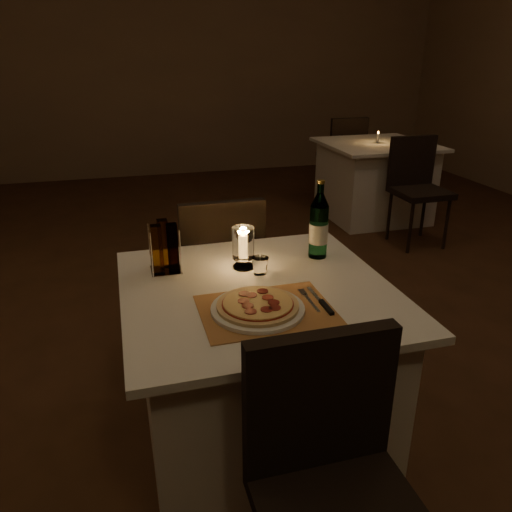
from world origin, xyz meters
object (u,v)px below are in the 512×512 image
object	(u,v)px
chair_near	(332,469)
chair_far	(220,262)
plate	(258,309)
tumbler	(260,266)
main_table	(257,369)
pizza	(258,305)
neighbor_table_right	(374,180)
water_bottle	(319,227)
hurricane_candle	(243,244)

from	to	relation	value
chair_near	chair_far	xyz separation A→B (m)	(0.00, 1.43, 0.00)
plate	tumbler	bearing A→B (deg)	72.49
main_table	tumbler	distance (m)	0.42
pizza	neighbor_table_right	size ratio (longest dim) A/B	0.28
chair_near	chair_far	world-z (taller)	same
plate	neighbor_table_right	size ratio (longest dim) A/B	0.32
main_table	chair_far	xyz separation A→B (m)	(0.00, 0.71, 0.18)
plate	water_bottle	size ratio (longest dim) A/B	0.96
main_table	chair_near	xyz separation A→B (m)	(-0.00, -0.71, 0.18)
chair_near	tumbler	size ratio (longest dim) A/B	13.09
main_table	pizza	bearing A→B (deg)	-105.50
chair_far	tumbler	xyz separation A→B (m)	(0.04, -0.59, 0.23)
hurricane_candle	neighbor_table_right	distance (m)	3.24
pizza	water_bottle	world-z (taller)	water_bottle
pizza	tumbler	size ratio (longest dim) A/B	4.07
plate	pizza	xyz separation A→B (m)	(0.00, 0.00, 0.02)
chair_far	tumbler	bearing A→B (deg)	-85.73
chair_near	tumbler	xyz separation A→B (m)	(0.04, 0.83, 0.23)
pizza	hurricane_candle	bearing A→B (deg)	83.08
chair_far	neighbor_table_right	world-z (taller)	chair_far
chair_near	hurricane_candle	distance (m)	0.95
hurricane_candle	pizza	bearing A→B (deg)	-96.92
pizza	neighbor_table_right	xyz separation A→B (m)	(2.02, 2.90, -0.39)
chair_far	neighbor_table_right	xyz separation A→B (m)	(1.97, 2.00, -0.18)
hurricane_candle	tumbler	bearing A→B (deg)	-56.86
plate	water_bottle	xyz separation A→B (m)	(0.38, 0.40, 0.12)
main_table	hurricane_candle	xyz separation A→B (m)	(-0.00, 0.19, 0.47)
hurricane_candle	neighbor_table_right	world-z (taller)	hurricane_candle
water_bottle	plate	bearing A→B (deg)	-133.39
water_bottle	main_table	bearing A→B (deg)	-145.98
plate	tumbler	xyz separation A→B (m)	(0.09, 0.30, 0.02)
plate	tumbler	size ratio (longest dim) A/B	4.65
pizza	hurricane_candle	distance (m)	0.38
plate	water_bottle	world-z (taller)	water_bottle
plate	neighbor_table_right	xyz separation A→B (m)	(2.02, 2.90, -0.38)
pizza	tumbler	distance (m)	0.31
chair_near	neighbor_table_right	size ratio (longest dim) A/B	0.90
chair_far	hurricane_candle	world-z (taller)	hurricane_candle
chair_near	chair_far	bearing A→B (deg)	90.00
pizza	tumbler	bearing A→B (deg)	72.50
neighbor_table_right	hurricane_candle	bearing A→B (deg)	-127.98
tumbler	hurricane_candle	size ratio (longest dim) A/B	0.40
water_bottle	neighbor_table_right	size ratio (longest dim) A/B	0.33
main_table	chair_near	bearing A→B (deg)	-90.00
hurricane_candle	main_table	bearing A→B (deg)	-88.68
main_table	neighbor_table_right	size ratio (longest dim) A/B	1.00
water_bottle	hurricane_candle	xyz separation A→B (m)	(-0.34, -0.03, -0.03)
plate	hurricane_candle	distance (m)	0.39
main_table	neighbor_table_right	world-z (taller)	same
chair_near	neighbor_table_right	world-z (taller)	chair_near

